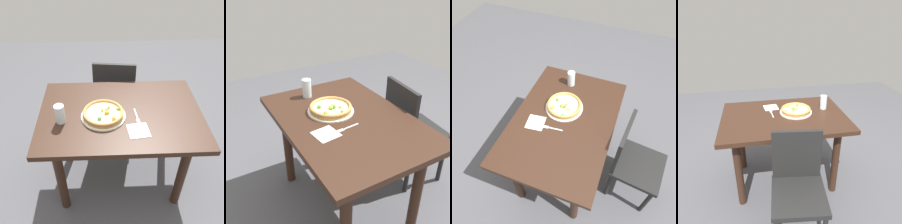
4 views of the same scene
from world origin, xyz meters
TOP-DOWN VIEW (x-y plane):
  - ground_plane at (0.00, 0.00)m, footprint 6.00×6.00m
  - dining_table at (0.00, 0.00)m, footprint 1.18×0.81m
  - chair_near at (0.01, -0.62)m, footprint 0.44×0.44m
  - plate at (0.13, 0.04)m, footprint 0.32×0.32m
  - pizza at (0.12, 0.04)m, footprint 0.29×0.29m
  - fork at (-0.11, 0.07)m, footprint 0.03×0.17m
  - drinking_glass at (0.42, 0.09)m, footprint 0.07×0.07m
  - napkin at (-0.11, 0.20)m, footprint 0.16×0.16m

SIDE VIEW (x-z plane):
  - ground_plane at x=0.00m, z-range 0.00..0.00m
  - chair_near at x=0.01m, z-range 0.05..0.93m
  - dining_table at x=0.00m, z-range 0.26..1.03m
  - napkin at x=-0.11m, z-range 0.77..0.77m
  - fork at x=-0.11m, z-range 0.77..0.77m
  - plate at x=0.13m, z-range 0.77..0.78m
  - pizza at x=0.12m, z-range 0.78..0.82m
  - drinking_glass at x=0.42m, z-range 0.77..0.91m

